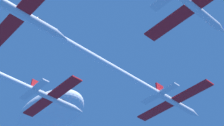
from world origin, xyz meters
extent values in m
cylinder|color=white|center=(-0.30, -0.11, -0.65)|extent=(1.14, 10.34, 1.14)
cone|color=white|center=(-0.30, 6.20, -0.65)|extent=(1.11, 2.27, 1.11)
ellipsoid|color=black|center=(-0.30, 2.17, -0.17)|extent=(0.80, 2.07, 0.57)
cube|color=red|center=(-4.80, -0.62, -0.65)|extent=(7.85, 2.27, 0.25)
cube|color=red|center=(4.19, -0.62, -0.65)|extent=(7.85, 2.27, 0.25)
cube|color=red|center=(-0.30, -4.24, 0.75)|extent=(0.30, 1.86, 1.65)
cube|color=white|center=(-2.64, -4.45, -0.65)|extent=(3.53, 1.36, 0.25)
cube|color=white|center=(2.03, -4.45, -0.65)|extent=(3.53, 1.36, 0.25)
cylinder|color=white|center=(-0.30, -28.41, -0.65)|extent=(1.02, 46.27, 1.02)
cylinder|color=white|center=(-16.50, -16.96, 0.77)|extent=(1.14, 10.34, 1.14)
cone|color=white|center=(-16.50, -10.66, 0.77)|extent=(1.11, 2.27, 1.11)
ellipsoid|color=black|center=(-16.50, -14.69, 1.25)|extent=(0.80, 2.07, 0.57)
cube|color=red|center=(-20.99, -17.48, 0.77)|extent=(7.85, 2.27, 0.25)
cube|color=red|center=(-12.00, -17.48, 0.77)|extent=(7.85, 2.27, 0.25)
cube|color=red|center=(-16.50, -21.10, 2.16)|extent=(0.30, 1.86, 1.65)
cube|color=white|center=(-18.83, -21.30, 0.77)|extent=(3.53, 1.36, 0.25)
cube|color=white|center=(-14.16, -21.30, 0.77)|extent=(3.53, 1.36, 0.25)
cylinder|color=white|center=(16.54, -15.55, 0.19)|extent=(1.14, 10.34, 1.14)
cone|color=white|center=(16.54, -9.24, 0.19)|extent=(1.11, 2.27, 1.11)
ellipsoid|color=black|center=(16.54, -13.27, 0.68)|extent=(0.80, 2.07, 0.57)
cube|color=red|center=(12.04, -16.06, 0.19)|extent=(7.85, 2.27, 0.25)
cube|color=white|center=(14.20, -19.89, 0.19)|extent=(3.53, 1.36, 0.25)
cylinder|color=white|center=(0.24, -33.08, -0.76)|extent=(1.14, 10.34, 1.14)
cone|color=white|center=(0.24, -26.77, -0.76)|extent=(1.11, 2.27, 1.11)
ellipsoid|color=black|center=(0.24, -30.80, -0.28)|extent=(0.80, 2.07, 0.57)
cube|color=red|center=(-4.26, -33.59, -0.76)|extent=(7.85, 2.27, 0.25)
ellipsoid|color=white|center=(-62.33, 9.53, 28.89)|extent=(32.63, 17.95, 11.42)
camera|label=1|loc=(33.05, -46.21, -37.03)|focal=55.98mm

